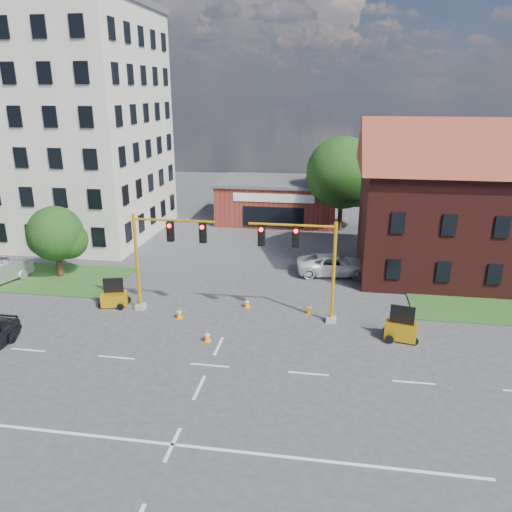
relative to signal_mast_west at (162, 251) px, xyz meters
name	(u,v)px	position (x,y,z in m)	size (l,w,h in m)	color
ground	(210,365)	(4.36, -6.00, -3.92)	(120.00, 120.00, 0.00)	#3D3D40
lane_markings	(193,400)	(4.36, -9.00, -3.91)	(60.00, 36.00, 0.01)	white
office_block	(51,123)	(-15.64, 15.91, 6.39)	(18.40, 15.40, 20.60)	beige
brick_shop	(278,200)	(4.36, 23.99, -1.76)	(12.40, 8.40, 4.30)	maroon
townhouse_row	(506,197)	(22.36, 10.00, 2.01)	(21.00, 11.00, 11.50)	#451814
tree_large	(346,175)	(11.21, 21.08, 1.49)	(7.26, 6.91, 9.11)	#351F13
tree_nw_front	(59,235)	(-9.44, 4.58, -0.72)	(4.19, 3.99, 5.35)	#351F13
signal_mast_west	(162,251)	(0.00, 0.00, 0.00)	(5.30, 0.60, 6.20)	#999893
signal_mast_east	(306,259)	(8.71, 0.00, 0.00)	(5.30, 0.60, 6.20)	#999893
trailer_west	(114,298)	(-3.45, 0.18, -3.35)	(1.84, 1.47, 1.82)	yellow
trailer_east	(401,329)	(14.20, -1.62, -3.32)	(1.89, 1.45, 1.93)	yellow
cone_a	(179,313)	(1.20, -0.94, -3.58)	(0.40, 0.40, 0.70)	orange
cone_b	(247,303)	(5.01, 1.23, -3.58)	(0.40, 0.40, 0.70)	orange
cone_c	(207,336)	(3.62, -3.58, -3.58)	(0.40, 0.40, 0.70)	orange
cone_d	(309,309)	(8.99, 0.93, -3.58)	(0.40, 0.40, 0.70)	orange
pickup_white	(334,265)	(10.39, 8.21, -3.15)	(2.54, 5.51, 1.53)	white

